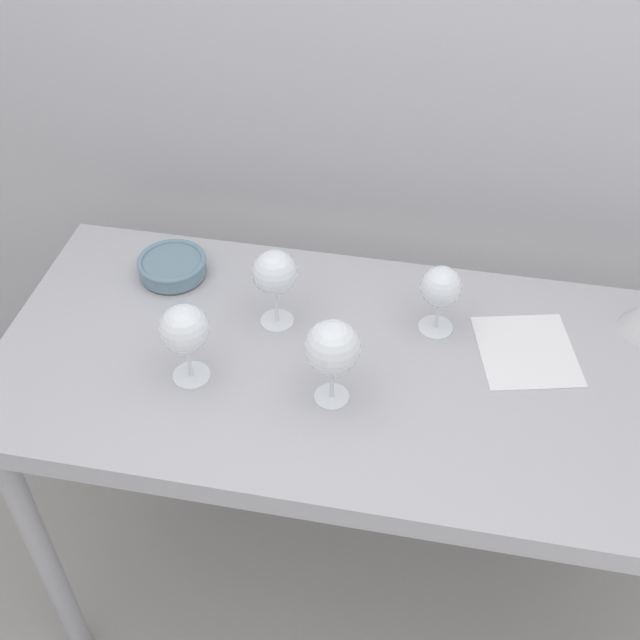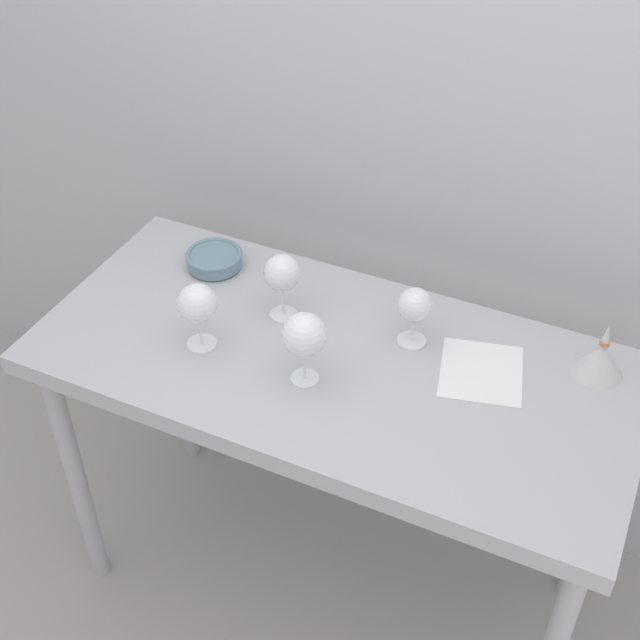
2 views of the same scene
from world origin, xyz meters
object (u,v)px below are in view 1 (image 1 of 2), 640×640
(wine_glass_near_center, at_px, (332,349))
(tasting_sheet_upper, at_px, (526,351))
(wine_glass_far_left, at_px, (275,274))
(wine_glass_near_left, at_px, (184,331))
(tasting_bowl, at_px, (172,266))
(wine_glass_far_right, at_px, (441,289))

(wine_glass_near_center, relative_size, tasting_sheet_upper, 0.90)
(wine_glass_far_left, xyz_separation_m, wine_glass_near_left, (-0.12, -0.18, -0.01))
(wine_glass_near_center, bearing_deg, tasting_bowl, 144.74)
(wine_glass_far_left, distance_m, tasting_bowl, 0.29)
(wine_glass_far_right, xyz_separation_m, wine_glass_near_left, (-0.44, -0.22, 0.01))
(wine_glass_near_left, bearing_deg, wine_glass_far_left, 54.95)
(wine_glass_near_center, height_order, tasting_sheet_upper, wine_glass_near_center)
(wine_glass_far_left, bearing_deg, wine_glass_near_center, -51.16)
(wine_glass_near_left, height_order, tasting_bowl, wine_glass_near_left)
(wine_glass_near_center, relative_size, wine_glass_far_left, 1.04)
(wine_glass_far_right, distance_m, wine_glass_near_left, 0.49)
(wine_glass_far_left, relative_size, wine_glass_far_right, 1.15)
(wine_glass_near_left, distance_m, tasting_sheet_upper, 0.66)
(wine_glass_near_center, height_order, wine_glass_far_right, wine_glass_near_center)
(wine_glass_near_left, xyz_separation_m, tasting_bowl, (-0.13, 0.28, -0.09))
(wine_glass_near_center, bearing_deg, wine_glass_far_left, 128.84)
(wine_glass_near_center, height_order, tasting_bowl, wine_glass_near_center)
(wine_glass_far_left, bearing_deg, tasting_sheet_upper, 0.95)
(wine_glass_near_left, bearing_deg, tasting_sheet_upper, 16.65)
(tasting_bowl, bearing_deg, tasting_sheet_upper, -7.07)
(wine_glass_far_right, bearing_deg, wine_glass_near_left, -153.65)
(wine_glass_far_right, relative_size, wine_glass_near_left, 0.89)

